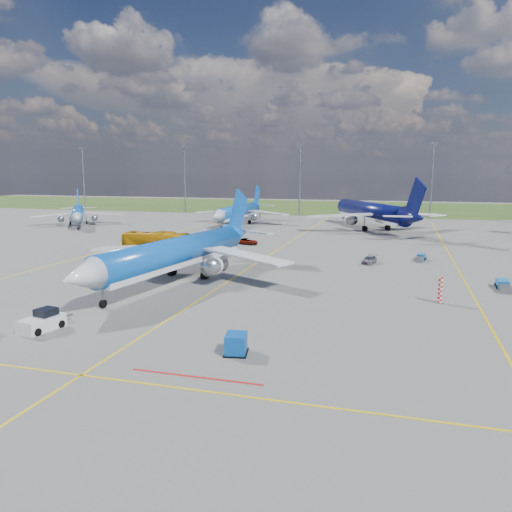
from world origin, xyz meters
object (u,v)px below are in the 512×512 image
(bg_jet_nw, at_px, (79,225))
(main_airliner, at_px, (177,281))
(baggage_tug_e, at_px, (421,258))
(warning_post, at_px, (440,290))
(baggage_tug_w, at_px, (503,286))
(service_car_c, at_px, (369,260))
(pushback_tug, at_px, (43,322))
(bg_jet_n, at_px, (371,229))
(service_car_a, at_px, (155,239))
(bg_jet_nnw, at_px, (239,224))
(baggage_tug_c, at_px, (217,248))
(apron_bus, at_px, (157,242))
(service_car_b, at_px, (247,241))
(uld_container, at_px, (236,344))

(bg_jet_nw, bearing_deg, main_airliner, -80.11)
(bg_jet_nw, relative_size, baggage_tug_e, 7.73)
(warning_post, relative_size, baggage_tug_w, 0.63)
(baggage_tug_e, bearing_deg, bg_jet_nw, 169.76)
(baggage_tug_e, bearing_deg, main_airliner, -132.51)
(service_car_c, relative_size, baggage_tug_w, 0.85)
(pushback_tug, distance_m, service_car_c, 49.94)
(bg_jet_n, distance_m, service_car_c, 47.49)
(bg_jet_nw, distance_m, service_car_a, 42.25)
(service_car_c, xyz_separation_m, baggage_tug_e, (7.85, 4.88, -0.14))
(bg_jet_nnw, relative_size, bg_jet_n, 0.77)
(service_car_a, bearing_deg, warning_post, -29.54)
(baggage_tug_c, bearing_deg, pushback_tug, -111.08)
(apron_bus, height_order, baggage_tug_w, apron_bus)
(service_car_a, bearing_deg, bg_jet_n, 45.05)
(service_car_a, xyz_separation_m, service_car_c, (43.00, -10.85, -0.15))
(bg_jet_nw, relative_size, main_airliner, 0.80)
(service_car_c, xyz_separation_m, baggage_tug_w, (16.91, -13.28, -0.09))
(service_car_b, bearing_deg, service_car_c, -104.05)
(service_car_a, relative_size, baggage_tug_w, 0.91)
(service_car_b, bearing_deg, baggage_tug_c, -179.89)
(main_airliner, bearing_deg, baggage_tug_w, 17.82)
(service_car_c, bearing_deg, pushback_tug, -109.85)
(bg_jet_n, height_order, apron_bus, bg_jet_n)
(pushback_tug, xyz_separation_m, baggage_tug_e, (34.61, 47.04, -0.32))
(main_airliner, height_order, apron_bus, main_airliner)
(service_car_b, bearing_deg, apron_bus, 151.06)
(warning_post, xyz_separation_m, service_car_a, (-51.92, 33.00, -0.77))
(bg_jet_n, relative_size, service_car_b, 11.13)
(bg_jet_n, distance_m, uld_container, 90.51)
(service_car_b, distance_m, baggage_tug_c, 10.18)
(bg_jet_nnw, bearing_deg, uld_container, -69.91)
(bg_jet_nnw, bearing_deg, service_car_a, -95.38)
(bg_jet_n, bearing_deg, service_car_b, 28.49)
(apron_bus, distance_m, service_car_a, 11.14)
(bg_jet_nw, height_order, bg_jet_n, bg_jet_n)
(baggage_tug_c, bearing_deg, bg_jet_n, 38.45)
(main_airliner, relative_size, service_car_c, 10.55)
(pushback_tug, relative_size, baggage_tug_w, 1.20)
(bg_jet_nnw, bearing_deg, warning_post, -54.81)
(service_car_a, bearing_deg, baggage_tug_c, -19.31)
(service_car_a, bearing_deg, service_car_b, 13.18)
(service_car_c, bearing_deg, service_car_b, 162.40)
(uld_container, bearing_deg, apron_bus, 113.40)
(service_car_c, bearing_deg, main_airliner, -126.95)
(bg_jet_n, height_order, pushback_tug, bg_jet_n)
(main_airliner, relative_size, baggage_tug_w, 8.94)
(baggage_tug_e, bearing_deg, bg_jet_n, 112.75)
(baggage_tug_w, bearing_deg, service_car_c, 144.28)
(bg_jet_nnw, distance_m, service_car_a, 39.17)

